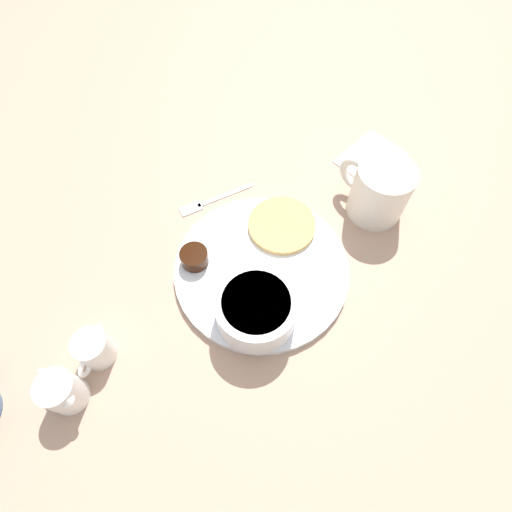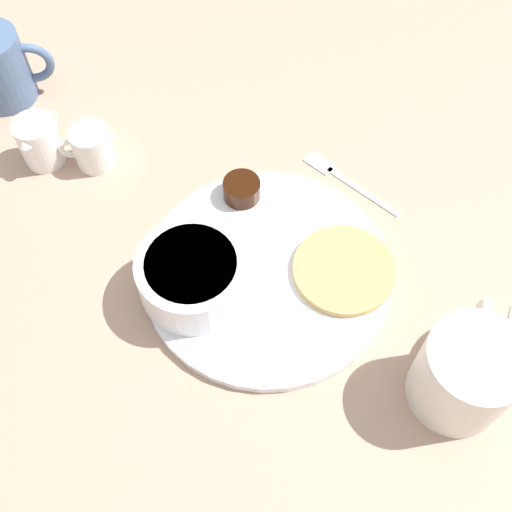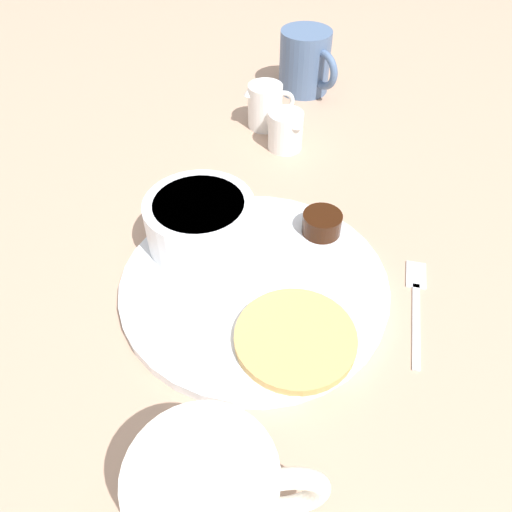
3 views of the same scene
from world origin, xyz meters
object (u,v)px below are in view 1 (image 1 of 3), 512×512
Objects in this scene: plate at (261,269)px; bowl at (256,308)px; creamer_pitcher_near at (94,349)px; creamer_pitcher_far at (62,391)px; coffee_mug at (379,191)px; fork at (208,202)px.

plate is 0.09m from bowl.
creamer_pitcher_near is 0.06m from creamer_pitcher_far.
bowl reaches higher than creamer_pitcher_near.
coffee_mug reaches higher than bowl.
fork is at bearing -123.00° from bowl.
creamer_pitcher_near is at bearing -40.59° from bowl.
coffee_mug is (-0.28, 0.04, 0.01)m from bowl.
coffee_mug is 0.54m from creamer_pitcher_far.
fork is (-0.13, -0.19, -0.04)m from bowl.
coffee_mug is 1.72× the size of creamer_pitcher_far.
creamer_pitcher_far reaches higher than creamer_pitcher_near.
coffee_mug reaches higher than creamer_pitcher_near.
plate is at bearing -21.69° from coffee_mug.
fork is at bearing -56.91° from coffee_mug.
creamer_pitcher_far reaches higher than plate.
bowl is 0.90× the size of fork.
coffee_mug is 0.29m from fork.
bowl is 1.55× the size of creamer_pitcher_far.
bowl is at bearing 29.86° from plate.
coffee_mug is at bearing 171.23° from bowl.
plate is at bearing 156.25° from creamer_pitcher_near.
creamer_pitcher_near is at bearing 9.07° from fork.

